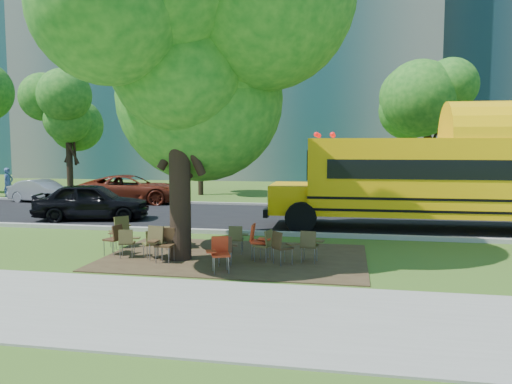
% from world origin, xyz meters
% --- Properties ---
extents(ground, '(160.00, 160.00, 0.00)m').
position_xyz_m(ground, '(0.00, 0.00, 0.00)').
color(ground, '#365219').
rests_on(ground, ground).
extents(sidewalk, '(60.00, 4.00, 0.04)m').
position_xyz_m(sidewalk, '(0.00, -5.00, 0.02)').
color(sidewalk, gray).
rests_on(sidewalk, ground).
extents(dirt_patch, '(7.00, 4.50, 0.03)m').
position_xyz_m(dirt_patch, '(1.00, -0.50, 0.01)').
color(dirt_patch, '#382819').
rests_on(dirt_patch, ground).
extents(asphalt_road, '(80.00, 8.00, 0.04)m').
position_xyz_m(asphalt_road, '(0.00, 7.00, 0.02)').
color(asphalt_road, black).
rests_on(asphalt_road, ground).
extents(kerb_near, '(80.00, 0.25, 0.14)m').
position_xyz_m(kerb_near, '(0.00, 3.00, 0.07)').
color(kerb_near, gray).
rests_on(kerb_near, ground).
extents(kerb_far, '(80.00, 0.25, 0.14)m').
position_xyz_m(kerb_far, '(0.00, 11.10, 0.07)').
color(kerb_far, gray).
rests_on(kerb_far, ground).
extents(building_main, '(38.00, 16.00, 22.00)m').
position_xyz_m(building_main, '(-8.00, 36.00, 11.00)').
color(building_main, slate).
rests_on(building_main, ground).
extents(bg_tree_0, '(5.20, 5.20, 7.18)m').
position_xyz_m(bg_tree_0, '(-12.00, 13.00, 4.57)').
color(bg_tree_0, black).
rests_on(bg_tree_0, ground).
extents(bg_tree_2, '(4.80, 4.80, 6.62)m').
position_xyz_m(bg_tree_2, '(-5.00, 16.00, 4.21)').
color(bg_tree_2, black).
rests_on(bg_tree_2, ground).
extents(bg_tree_3, '(5.60, 5.60, 7.84)m').
position_xyz_m(bg_tree_3, '(8.00, 14.00, 5.03)').
color(bg_tree_3, black).
rests_on(bg_tree_3, ground).
extents(main_tree, '(7.05, 7.05, 8.92)m').
position_xyz_m(main_tree, '(-0.36, -1.05, 5.38)').
color(main_tree, black).
rests_on(main_tree, ground).
extents(school_bus, '(13.51, 3.34, 3.28)m').
position_xyz_m(school_bus, '(8.46, 5.06, 1.90)').
color(school_bus, '#F9B707').
rests_on(school_bus, ground).
extents(chair_0, '(0.55, 0.59, 0.81)m').
position_xyz_m(chair_0, '(-1.82, -1.16, 0.50)').
color(chair_0, '#49401F').
rests_on(chair_0, ground).
extents(chair_1, '(0.69, 0.57, 0.96)m').
position_xyz_m(chair_1, '(-0.86, -1.29, 0.59)').
color(chair_1, '#493E1F').
rests_on(chair_1, ground).
extents(chair_2, '(0.53, 0.67, 0.79)m').
position_xyz_m(chair_2, '(-1.16, -1.06, 0.49)').
color(chair_2, brown).
rests_on(chair_2, ground).
extents(chair_3, '(0.61, 0.53, 0.91)m').
position_xyz_m(chair_3, '(-0.66, -1.41, 0.56)').
color(chair_3, '#3D2816').
rests_on(chair_3, ground).
extents(chair_4, '(0.53, 0.54, 0.78)m').
position_xyz_m(chair_4, '(0.99, -1.52, 0.48)').
color(chair_4, '#51301D').
rests_on(chair_4, ground).
extents(chair_5, '(0.60, 0.67, 0.88)m').
position_xyz_m(chair_5, '(1.00, -2.18, 0.54)').
color(chair_5, '#A32911').
rests_on(chair_5, ground).
extents(chair_6, '(0.53, 0.67, 0.86)m').
position_xyz_m(chair_6, '(1.89, -0.87, 0.53)').
color(chair_6, brown).
rests_on(chair_6, ground).
extents(chair_7, '(0.75, 0.60, 0.88)m').
position_xyz_m(chair_7, '(2.36, -1.18, 0.54)').
color(chair_7, '#3E2C16').
rests_on(chair_7, ground).
extents(chair_8, '(0.51, 0.65, 0.86)m').
position_xyz_m(chair_8, '(-2.35, -0.83, 0.53)').
color(chair_8, '#402617').
rests_on(chair_8, ground).
extents(chair_9, '(0.77, 0.64, 0.94)m').
position_xyz_m(chair_9, '(-1.03, 0.26, 0.58)').
color(chair_9, '#453C1E').
rests_on(chair_9, ground).
extents(chair_10, '(0.62, 0.58, 0.85)m').
position_xyz_m(chair_10, '(-1.05, 0.70, 0.53)').
color(chair_10, '#423F1D').
rests_on(chair_10, ground).
extents(chair_11, '(0.55, 0.54, 0.83)m').
position_xyz_m(chair_11, '(0.96, -0.14, 0.51)').
color(chair_11, '#4E4A22').
rests_on(chair_11, ground).
extents(chair_12, '(0.58, 0.63, 0.97)m').
position_xyz_m(chair_12, '(1.66, -0.73, 0.60)').
color(chair_12, red).
rests_on(chair_12, ground).
extents(chair_13, '(0.61, 0.51, 0.87)m').
position_xyz_m(chair_13, '(3.05, -0.83, 0.54)').
color(chair_13, '#41361C').
rests_on(chair_13, ground).
extents(chair_14, '(0.66, 0.83, 0.97)m').
position_xyz_m(chair_14, '(-2.63, 0.13, 0.60)').
color(chair_14, brown).
rests_on(chair_14, ground).
extents(black_car, '(4.80, 2.76, 1.54)m').
position_xyz_m(black_car, '(-6.24, 5.02, 0.77)').
color(black_car, black).
rests_on(black_car, ground).
extents(bg_car_silver, '(3.91, 1.96, 1.23)m').
position_xyz_m(bg_car_silver, '(-12.03, 10.34, 0.62)').
color(bg_car_silver, gray).
rests_on(bg_car_silver, ground).
extents(bg_car_red, '(5.80, 3.47, 1.51)m').
position_xyz_m(bg_car_red, '(-7.23, 10.80, 0.75)').
color(bg_car_red, '#591C0F').
rests_on(bg_car_red, ground).
extents(pedestrian_a, '(0.50, 0.70, 1.79)m').
position_xyz_m(pedestrian_a, '(-14.95, 11.53, 0.89)').
color(pedestrian_a, '#37507C').
rests_on(pedestrian_a, ground).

